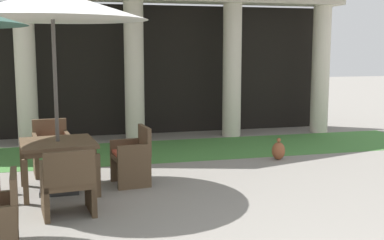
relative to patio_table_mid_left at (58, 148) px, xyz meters
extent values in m
cylinder|color=beige|center=(-0.65, 3.73, 0.89)|extent=(0.43, 0.43, 3.06)
cylinder|color=beige|center=(1.62, 3.73, 0.89)|extent=(0.43, 0.43, 3.06)
cylinder|color=beige|center=(3.90, 3.73, 0.89)|extent=(0.43, 0.43, 3.06)
cylinder|color=beige|center=(6.18, 3.73, 0.89)|extent=(0.43, 0.43, 3.06)
cube|color=black|center=(1.62, 4.63, 0.89)|extent=(9.72, 0.16, 3.06)
cube|color=#47843D|center=(1.62, 2.44, -0.64)|extent=(12.12, 2.17, 0.01)
cube|color=brown|center=(-0.38, -2.30, 0.00)|extent=(0.11, 0.56, 0.45)
cube|color=brown|center=(-0.41, -2.05, -0.47)|extent=(0.06, 0.06, 0.35)
cube|color=brown|center=(0.00, 0.00, 0.07)|extent=(1.13, 1.13, 0.05)
cube|color=brown|center=(0.00, 0.00, 0.01)|extent=(1.04, 1.04, 0.08)
cube|color=brown|center=(-0.42, -0.53, -0.34)|extent=(0.08, 0.08, 0.61)
cube|color=brown|center=(0.53, -0.42, -0.34)|extent=(0.08, 0.08, 0.61)
cube|color=brown|center=(-0.53, 0.42, -0.34)|extent=(0.08, 0.08, 0.61)
cube|color=brown|center=(0.42, 0.53, -0.34)|extent=(0.08, 0.08, 0.61)
cube|color=#2D2D2D|center=(0.00, 0.00, -0.61)|extent=(0.54, 0.54, 0.07)
cylinder|color=#4C4742|center=(0.00, 0.00, 0.66)|extent=(0.05, 0.05, 2.61)
cone|color=white|center=(0.00, 0.00, 2.01)|extent=(2.64, 2.64, 0.41)
cube|color=brown|center=(-0.12, 1.05, -0.21)|extent=(0.61, 0.62, 0.07)
cube|color=#C64C38|center=(-0.12, 1.05, -0.15)|extent=(0.56, 0.57, 0.05)
cube|color=brown|center=(-0.15, 1.31, 0.03)|extent=(0.56, 0.12, 0.42)
cube|color=brown|center=(0.14, 1.08, -0.31)|extent=(0.12, 0.57, 0.67)
cube|color=brown|center=(-0.37, 1.02, -0.31)|extent=(0.12, 0.57, 0.67)
cube|color=brown|center=(0.16, 0.82, -0.45)|extent=(0.06, 0.06, 0.40)
cube|color=brown|center=(-0.34, 0.77, -0.45)|extent=(0.06, 0.06, 0.40)
cube|color=brown|center=(0.10, 1.33, -0.45)|extent=(0.06, 0.06, 0.40)
cube|color=brown|center=(-0.39, 1.27, -0.45)|extent=(0.06, 0.06, 0.40)
cube|color=brown|center=(0.12, -1.05, -0.24)|extent=(0.66, 0.64, 0.07)
cube|color=#C64C38|center=(0.12, -1.05, -0.18)|extent=(0.61, 0.59, 0.05)
cube|color=brown|center=(0.15, -1.31, 0.00)|extent=(0.61, 0.13, 0.42)
cube|color=brown|center=(-0.16, -1.08, -0.32)|extent=(0.12, 0.58, 0.65)
cube|color=brown|center=(0.40, -1.01, -0.32)|extent=(0.12, 0.58, 0.65)
cube|color=brown|center=(-0.18, -0.82, -0.46)|extent=(0.06, 0.06, 0.36)
cube|color=brown|center=(0.36, -0.76, -0.46)|extent=(0.06, 0.06, 0.36)
cube|color=brown|center=(-0.12, -1.34, -0.46)|extent=(0.06, 0.06, 0.36)
cube|color=brown|center=(0.42, -1.28, -0.46)|extent=(0.06, 0.06, 0.36)
cube|color=brown|center=(1.05, 0.12, -0.22)|extent=(0.56, 0.61, 0.07)
cube|color=#C64C38|center=(1.05, 0.12, -0.16)|extent=(0.51, 0.56, 0.05)
cube|color=brown|center=(1.27, 0.14, 0.03)|extent=(0.12, 0.56, 0.42)
cube|color=brown|center=(1.08, -0.14, -0.32)|extent=(0.50, 0.12, 0.66)
cube|color=brown|center=(1.02, 0.37, -0.32)|extent=(0.50, 0.12, 0.66)
cube|color=brown|center=(0.85, -0.15, -0.45)|extent=(0.06, 0.06, 0.39)
cube|color=brown|center=(0.80, 0.34, -0.45)|extent=(0.06, 0.06, 0.39)
cube|color=brown|center=(1.29, -0.10, -0.45)|extent=(0.06, 0.06, 0.39)
cube|color=brown|center=(1.24, 0.39, -0.45)|extent=(0.06, 0.06, 0.39)
ellipsoid|color=brown|center=(3.93, 1.12, -0.48)|extent=(0.24, 0.24, 0.33)
sphere|color=brown|center=(3.93, 1.12, -0.27)|extent=(0.08, 0.08, 0.08)
camera|label=1|loc=(0.13, -7.20, 1.41)|focal=46.27mm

